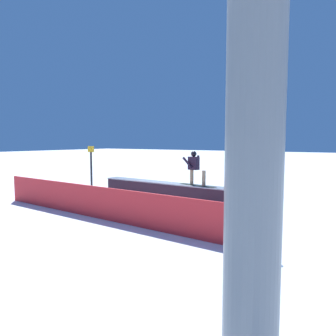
{
  "coord_description": "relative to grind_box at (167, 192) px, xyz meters",
  "views": [
    {
      "loc": [
        -7.01,
        10.86,
        2.45
      ],
      "look_at": [
        -0.74,
        1.05,
        1.44
      ],
      "focal_mm": 33.91,
      "sensor_mm": 36.0,
      "label": 1
    }
  ],
  "objects": [
    {
      "name": "snowboarder",
      "position": [
        -1.34,
        0.06,
        1.11
      ],
      "size": [
        1.62,
        0.57,
        1.32
      ],
      "color": "black",
      "rests_on": "grind_box"
    },
    {
      "name": "ground_plane",
      "position": [
        0.0,
        0.0,
        -0.33
      ],
      "size": [
        120.0,
        120.0,
        0.0
      ],
      "primitive_type": "plane",
      "color": "white"
    },
    {
      "name": "safety_fence",
      "position": [
        0.0,
        3.77,
        0.18
      ],
      "size": [
        10.26,
        0.71,
        1.01
      ],
      "primitive_type": "cube",
      "rotation": [
        0.0,
        0.0,
        -0.06
      ],
      "color": "red",
      "rests_on": "ground_plane"
    },
    {
      "name": "grind_box",
      "position": [
        0.0,
        0.0,
        0.0
      ],
      "size": [
        6.39,
        1.01,
        0.73
      ],
      "color": "black",
      "rests_on": "ground_plane"
    },
    {
      "name": "trail_marker",
      "position": [
        4.67,
        -0.32,
        0.83
      ],
      "size": [
        0.4,
        0.1,
        2.17
      ],
      "color": "#262628",
      "rests_on": "ground_plane"
    }
  ]
}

